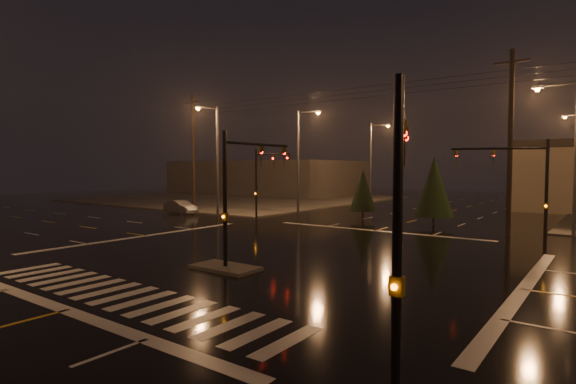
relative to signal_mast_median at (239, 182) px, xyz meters
The scene contains 20 objects.
ground 4.85m from the signal_mast_median, 90.00° to the left, with size 140.00×140.00×0.00m, color black.
sidewalk_nw 44.80m from the signal_mast_median, 132.21° to the left, with size 36.00×36.00×0.12m, color #44413C.
median_island 3.79m from the signal_mast_median, 90.00° to the right, with size 3.00×1.60×0.15m, color #44413C.
crosswalk 7.01m from the signal_mast_median, 90.00° to the right, with size 15.00×2.60×0.01m, color beige.
stop_bar_near 8.77m from the signal_mast_median, 90.00° to the right, with size 16.00×0.50×0.01m, color beige.
stop_bar_far 14.56m from the signal_mast_median, 90.00° to the left, with size 16.00×0.50×0.01m, color beige.
commercial_block 57.07m from the signal_mast_median, 127.83° to the left, with size 30.00×18.00×5.60m, color #3F3A37.
signal_mast_median is the anchor object (origin of this frame).
signal_mast_ne 16.27m from the signal_mast_median, 54.28° to the left, with size 4.84×1.86×6.00m.
signal_mast_nw 16.27m from the signal_mast_median, 125.72° to the left, with size 4.84×1.86×6.00m.
signal_mast_se 12.22m from the signal_mast_median, 33.15° to the right, with size 1.55×3.87×6.00m.
streetlight_1 23.94m from the signal_mast_median, 117.96° to the left, with size 2.77×0.32×10.00m.
streetlight_2 38.78m from the signal_mast_median, 106.79° to the left, with size 2.77×0.32×10.00m.
streetlight_3 22.20m from the signal_mast_median, 59.61° to the left, with size 2.77×0.32×10.00m.
streetlight_5 21.53m from the signal_mast_median, 138.30° to the left, with size 0.32×2.77×10.00m.
utility_pole_0 27.95m from the signal_mast_median, 142.19° to the left, with size 2.20×0.32×12.00m.
utility_pole_1 19.00m from the signal_mast_median, 64.89° to the left, with size 2.20×0.32×12.00m.
conifer_3 20.75m from the signal_mast_median, 101.43° to the left, with size 2.30×2.30×4.29m.
conifer_4 19.50m from the signal_mast_median, 82.98° to the left, with size 2.94×2.94×5.29m.
car_crossing 24.94m from the signal_mast_median, 145.68° to the left, with size 1.38×3.96×1.30m, color #4F5156.
Camera 1 is at (13.57, -17.96, 4.37)m, focal length 28.00 mm.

